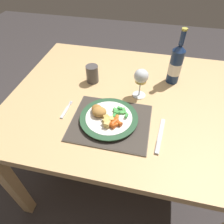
{
  "coord_description": "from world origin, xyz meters",
  "views": [
    {
      "loc": [
        0.09,
        -0.8,
        1.42
      ],
      "look_at": [
        -0.05,
        -0.17,
        0.78
      ],
      "focal_mm": 32.0,
      "sensor_mm": 36.0,
      "label": 1
    }
  ],
  "objects_px": {
    "table_knife": "(160,139)",
    "wine_glass": "(141,78)",
    "fork": "(66,111)",
    "dining_table": "(127,108)",
    "bottle": "(176,64)",
    "drinking_cup": "(92,74)",
    "dinner_plate": "(109,118)"
  },
  "relations": [
    {
      "from": "table_knife",
      "to": "wine_glass",
      "type": "height_order",
      "value": "wine_glass"
    },
    {
      "from": "fork",
      "to": "table_knife",
      "type": "distance_m",
      "value": 0.46
    },
    {
      "from": "fork",
      "to": "wine_glass",
      "type": "distance_m",
      "value": 0.4
    },
    {
      "from": "dining_table",
      "to": "bottle",
      "type": "bearing_deg",
      "value": 40.35
    },
    {
      "from": "dining_table",
      "to": "bottle",
      "type": "xyz_separation_m",
      "value": [
        0.22,
        0.19,
        0.2
      ]
    },
    {
      "from": "dining_table",
      "to": "fork",
      "type": "height_order",
      "value": "fork"
    },
    {
      "from": "dining_table",
      "to": "wine_glass",
      "type": "bearing_deg",
      "value": 21.52
    },
    {
      "from": "dining_table",
      "to": "table_knife",
      "type": "distance_m",
      "value": 0.32
    },
    {
      "from": "table_knife",
      "to": "drinking_cup",
      "type": "height_order",
      "value": "drinking_cup"
    },
    {
      "from": "table_knife",
      "to": "bottle",
      "type": "height_order",
      "value": "bottle"
    },
    {
      "from": "dining_table",
      "to": "drinking_cup",
      "type": "height_order",
      "value": "drinking_cup"
    },
    {
      "from": "bottle",
      "to": "table_knife",
      "type": "bearing_deg",
      "value": -95.95
    },
    {
      "from": "fork",
      "to": "drinking_cup",
      "type": "xyz_separation_m",
      "value": [
        0.06,
        0.26,
        0.05
      ]
    },
    {
      "from": "dining_table",
      "to": "drinking_cup",
      "type": "relative_size",
      "value": 12.57
    },
    {
      "from": "bottle",
      "to": "drinking_cup",
      "type": "bearing_deg",
      "value": -167.39
    },
    {
      "from": "dinner_plate",
      "to": "fork",
      "type": "xyz_separation_m",
      "value": [
        -0.22,
        0.02,
        -0.01
      ]
    },
    {
      "from": "dinner_plate",
      "to": "table_knife",
      "type": "xyz_separation_m",
      "value": [
        0.23,
        -0.06,
        -0.01
      ]
    },
    {
      "from": "dining_table",
      "to": "dinner_plate",
      "type": "distance_m",
      "value": 0.23
    },
    {
      "from": "table_knife",
      "to": "bottle",
      "type": "distance_m",
      "value": 0.45
    },
    {
      "from": "table_knife",
      "to": "dining_table",
      "type": "bearing_deg",
      "value": 125.27
    },
    {
      "from": "fork",
      "to": "drinking_cup",
      "type": "bearing_deg",
      "value": 77.39
    },
    {
      "from": "dinner_plate",
      "to": "drinking_cup",
      "type": "height_order",
      "value": "drinking_cup"
    },
    {
      "from": "wine_glass",
      "to": "drinking_cup",
      "type": "height_order",
      "value": "wine_glass"
    },
    {
      "from": "dinner_plate",
      "to": "fork",
      "type": "bearing_deg",
      "value": 175.53
    },
    {
      "from": "bottle",
      "to": "drinking_cup",
      "type": "distance_m",
      "value": 0.45
    },
    {
      "from": "dinner_plate",
      "to": "wine_glass",
      "type": "distance_m",
      "value": 0.26
    },
    {
      "from": "dining_table",
      "to": "drinking_cup",
      "type": "xyz_separation_m",
      "value": [
        -0.22,
        0.09,
        0.14
      ]
    },
    {
      "from": "drinking_cup",
      "to": "fork",
      "type": "bearing_deg",
      "value": -102.61
    },
    {
      "from": "dinner_plate",
      "to": "table_knife",
      "type": "distance_m",
      "value": 0.24
    },
    {
      "from": "bottle",
      "to": "dinner_plate",
      "type": "bearing_deg",
      "value": -126.38
    },
    {
      "from": "wine_glass",
      "to": "drinking_cup",
      "type": "xyz_separation_m",
      "value": [
        -0.27,
        0.07,
        -0.06
      ]
    },
    {
      "from": "dinner_plate",
      "to": "drinking_cup",
      "type": "bearing_deg",
      "value": 119.7
    }
  ]
}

